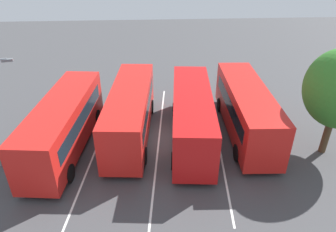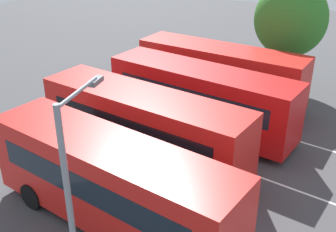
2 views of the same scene
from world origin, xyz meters
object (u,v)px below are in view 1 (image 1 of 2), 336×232
pedestrian (235,83)px  bus_center_left (192,115)px  bus_center_right (130,111)px  bus_far_left (246,109)px  bus_far_right (64,123)px

pedestrian → bus_center_left: bearing=5.7°
bus_center_left → bus_center_right: size_ratio=1.00×
bus_far_left → pedestrian: bus_far_left is taller
bus_center_left → bus_center_right: 4.23m
bus_far_right → pedestrian: 15.19m
bus_center_right → bus_far_right: size_ratio=1.00×
bus_far_right → bus_center_left: bearing=-80.4°
bus_far_left → bus_far_right: size_ratio=0.99×
bus_center_right → bus_far_right: (-1.35, 4.19, 0.00)m
bus_center_right → pedestrian: (6.18, -8.98, -0.93)m
bus_far_right → pedestrian: (7.53, -13.16, -0.93)m
bus_center_left → bus_center_right: (0.83, 4.15, 0.00)m
bus_far_right → pedestrian: size_ratio=6.23×
pedestrian → bus_far_left: bearing=31.8°
bus_far_left → bus_center_left: (-0.63, 3.88, 0.00)m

